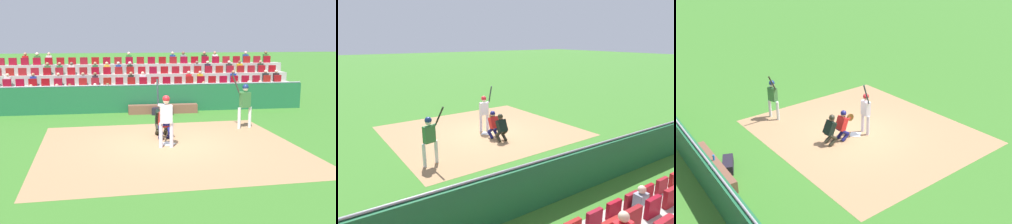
% 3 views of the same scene
% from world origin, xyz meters
% --- Properties ---
extents(ground_plane, '(160.00, 160.00, 0.00)m').
position_xyz_m(ground_plane, '(0.00, 0.00, 0.00)').
color(ground_plane, '#387125').
extents(infield_dirt_patch, '(9.01, 8.11, 0.01)m').
position_xyz_m(infield_dirt_patch, '(0.00, 0.50, 0.00)').
color(infield_dirt_patch, '#A37A52').
rests_on(infield_dirt_patch, ground_plane).
extents(home_plate_marker, '(0.62, 0.62, 0.02)m').
position_xyz_m(home_plate_marker, '(0.00, 0.00, 0.02)').
color(home_plate_marker, white).
rests_on(home_plate_marker, infield_dirt_patch).
extents(batter_at_plate, '(0.55, 0.49, 2.32)m').
position_xyz_m(batter_at_plate, '(0.13, 0.42, 1.13)').
color(batter_at_plate, silver).
rests_on(batter_at_plate, ground_plane).
extents(catcher_crouching, '(0.48, 0.73, 1.30)m').
position_xyz_m(catcher_crouching, '(0.01, -0.66, 0.72)').
color(catcher_crouching, navy).
rests_on(catcher_crouching, ground_plane).
extents(home_plate_umpire, '(0.47, 0.47, 1.29)m').
position_xyz_m(home_plate_umpire, '(0.05, -1.29, 0.70)').
color(home_plate_umpire, '#29281C').
rests_on(home_plate_umpire, ground_plane).
extents(dugout_wall, '(16.09, 0.24, 1.40)m').
position_xyz_m(dugout_wall, '(0.00, -6.33, 0.67)').
color(dugout_wall, '#1D5E37').
rests_on(dugout_wall, ground_plane).
extents(dugout_bench, '(3.40, 0.40, 0.44)m').
position_xyz_m(dugout_bench, '(-0.65, -5.78, 0.22)').
color(dugout_bench, brown).
rests_on(dugout_bench, ground_plane).
extents(water_bottle_on_bench, '(0.07, 0.07, 0.20)m').
position_xyz_m(water_bottle_on_bench, '(-0.72, -5.73, 0.54)').
color(water_bottle_on_bench, blue).
rests_on(water_bottle_on_bench, dugout_bench).
extents(equipment_duffel_bag, '(1.04, 0.70, 0.35)m').
position_xyz_m(equipment_duffel_bag, '(-0.56, -5.31, 0.18)').
color(equipment_duffel_bag, black).
rests_on(equipment_duffel_bag, ground_plane).
extents(on_deck_batter, '(0.83, 0.53, 2.22)m').
position_xyz_m(on_deck_batter, '(-3.49, -2.01, 1.15)').
color(on_deck_batter, silver).
rests_on(on_deck_batter, ground_plane).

